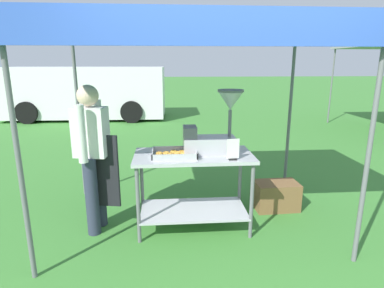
% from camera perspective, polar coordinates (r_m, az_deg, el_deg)
% --- Properties ---
extents(ground_plane, '(70.00, 70.00, 0.00)m').
position_cam_1_polar(ground_plane, '(8.64, -0.71, 2.16)').
color(ground_plane, '#3D7F33').
extents(stall_canopy, '(3.13, 2.03, 2.22)m').
position_cam_1_polar(stall_canopy, '(3.42, 0.15, 19.63)').
color(stall_canopy, slate).
rests_on(stall_canopy, ground).
extents(donut_cart, '(1.28, 0.65, 0.87)m').
position_cam_1_polar(donut_cart, '(3.52, 0.26, -5.70)').
color(donut_cart, '#B7B7BC').
rests_on(donut_cart, ground).
extents(donut_tray, '(0.47, 0.34, 0.07)m').
position_cam_1_polar(donut_tray, '(3.36, -3.12, -1.86)').
color(donut_tray, '#B7B7BC').
rests_on(donut_tray, donut_cart).
extents(donut_fryer, '(0.64, 0.28, 0.69)m').
position_cam_1_polar(donut_fryer, '(3.43, 4.04, 2.54)').
color(donut_fryer, '#B7B7BC').
rests_on(donut_fryer, donut_cart).
extents(menu_sign, '(0.13, 0.05, 0.22)m').
position_cam_1_polar(menu_sign, '(3.24, 7.35, -1.27)').
color(menu_sign, black).
rests_on(menu_sign, donut_cart).
extents(vendor, '(0.46, 0.54, 1.61)m').
position_cam_1_polar(vendor, '(3.55, -17.34, -1.36)').
color(vendor, '#2D3347').
rests_on(vendor, ground).
extents(supply_crate, '(0.55, 0.35, 0.35)m').
position_cam_1_polar(supply_crate, '(4.26, 14.82, -8.92)').
color(supply_crate, brown).
rests_on(supply_crate, ground).
extents(van_white, '(5.20, 2.21, 1.69)m').
position_cam_1_polar(van_white, '(11.32, -18.29, 8.84)').
color(van_white, white).
rests_on(van_white, ground).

